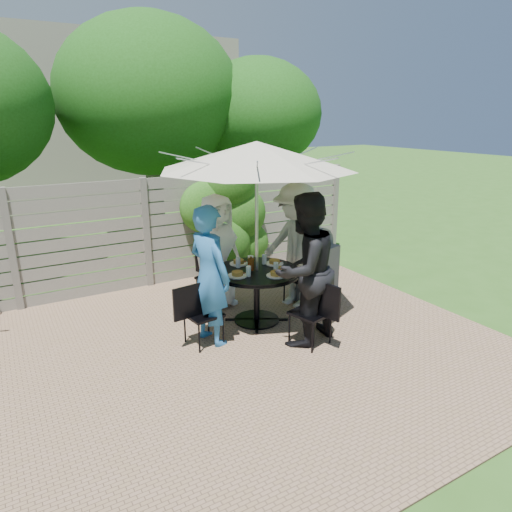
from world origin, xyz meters
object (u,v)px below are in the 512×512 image
chair_back (212,288)px  plate_back (239,262)px  patio_table (257,286)px  plate_left (237,274)px  plate_right (274,262)px  chair_front (311,325)px  glass_right (264,259)px  syrup_jug (251,264)px  glass_left (248,271)px  bbq_grill (317,268)px  person_left (210,276)px  chair_left (203,326)px  person_back (217,252)px  chair_right (300,288)px  umbrella (257,156)px  person_right (296,246)px  glass_back (238,262)px  person_front (304,270)px  glass_front (276,267)px  plate_extra (282,270)px  plate_front (276,274)px  coffee_cup (251,261)px

chair_back → plate_back: size_ratio=3.25×
patio_table → plate_left: bearing=-165.0°
plate_right → chair_front: bearing=-95.5°
glass_right → syrup_jug: (-0.29, -0.14, 0.01)m
glass_left → syrup_jug: (0.15, 0.20, 0.01)m
chair_back → bbq_grill: size_ratio=0.72×
chair_front → person_left: bearing=40.6°
patio_table → chair_left: size_ratio=1.71×
plate_back → syrup_jug: (0.02, -0.31, 0.06)m
person_back → plate_left: person_back is taller
chair_right → plate_left: plate_left is taller
chair_back → plate_left: (-0.10, -1.02, 0.55)m
person_left → syrup_jug: bearing=-86.3°
umbrella → patio_table: bearing=0.0°
person_right → glass_back: (-0.97, 0.01, -0.10)m
chair_left → glass_left: (0.71, 0.08, 0.59)m
person_front → glass_back: bearing=-84.5°
chair_back → glass_left: glass_left is taller
glass_front → syrup_jug: syrup_jug is taller
chair_back → chair_right: (1.18, -0.68, -0.01)m
chair_front → glass_right: glass_right is taller
person_back → chair_back: bearing=90.0°
plate_right → glass_left: bearing=-155.4°
person_back → bbq_grill: size_ratio=1.47×
person_back → plate_extra: person_back is taller
plate_left → glass_right: bearing=24.6°
umbrella → chair_front: bearing=-75.0°
plate_back → plate_right: (0.44, -0.25, 0.00)m
chair_left → bbq_grill: size_ratio=0.72×
person_left → plate_extra: size_ratio=7.51×
glass_back → glass_front: (0.34, -0.45, 0.00)m
glass_front → syrup_jug: size_ratio=0.88×
syrup_jug → plate_right: bearing=8.2°
person_left → glass_front: bearing=-105.5°
plate_extra → glass_left: size_ratio=1.71×
umbrella → plate_left: 1.55m
person_back → plate_front: size_ratio=6.66×
person_front → plate_left: 0.92m
glass_right → plate_extra: bearing=-86.1°
person_back → chair_left: (-0.72, -1.05, -0.61)m
plate_front → glass_front: 0.15m
chair_left → plate_front: chair_left is taller
person_back → chair_right: 1.41m
plate_back → plate_left: size_ratio=1.00×
plate_right → coffee_cup: size_ratio=2.17×
person_left → person_front: bearing=-135.0°
person_left → chair_front: size_ratio=2.03×
chair_right → bbq_grill: bearing=153.0°
chair_back → glass_back: (0.08, -0.71, 0.59)m
patio_table → person_front: (0.21, -0.80, 0.43)m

